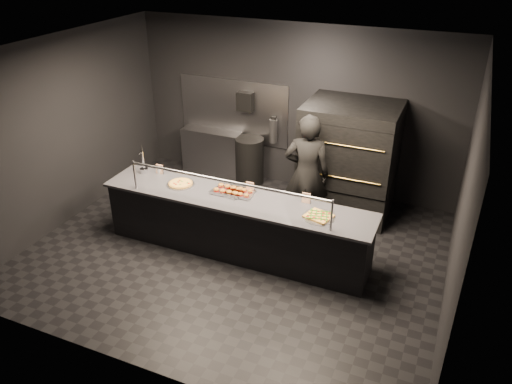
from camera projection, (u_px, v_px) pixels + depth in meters
room at (234, 160)px, 6.98m from camera, size 6.04×6.00×3.00m
service_counter at (236, 225)px, 7.42m from camera, size 4.10×0.78×1.37m
pizza_oven at (349, 159)px, 8.31m from camera, size 1.50×1.23×1.91m
prep_shelf at (212, 152)px, 9.86m from camera, size 1.20×0.35×0.90m
towel_dispenser at (246, 101)px, 9.16m from camera, size 0.30×0.20×0.35m
fire_extinguisher at (273, 131)px, 9.21m from camera, size 0.14×0.14×0.51m
beer_tap at (143, 165)px, 7.89m from camera, size 0.13×0.18×0.50m
round_pizza at (181, 184)px, 7.58m from camera, size 0.42×0.42×0.03m
slider_tray_a at (228, 190)px, 7.36m from camera, size 0.52×0.42×0.07m
slider_tray_b at (239, 192)px, 7.31m from camera, size 0.44×0.34×0.07m
square_pizza at (319, 216)px, 6.72m from camera, size 0.43×0.43×0.05m
condiment_jar at (161, 171)px, 7.91m from camera, size 0.15×0.06×0.10m
tent_cards at (236, 184)px, 7.44m from camera, size 2.55×0.04×0.15m
trash_bin at (250, 161)px, 9.49m from camera, size 0.54×0.54×0.90m
worker at (307, 174)px, 7.78m from camera, size 0.80×0.61×1.95m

